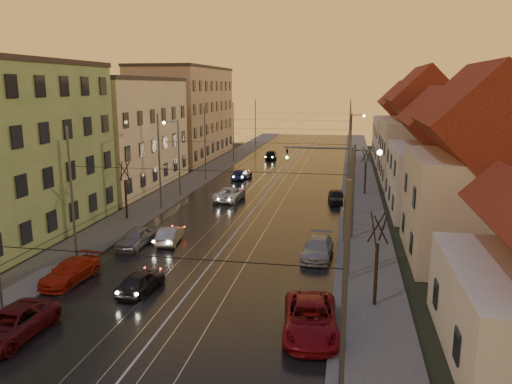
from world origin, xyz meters
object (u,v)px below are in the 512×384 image
Objects in this scene: parked_right_0 at (310,319)px; parked_right_2 at (337,197)px; parked_left_3 at (136,238)px; parked_right_1 at (318,248)px; street_lamp_3 at (353,138)px; street_lamp_2 at (176,150)px; driving_car_2 at (230,194)px; driving_car_3 at (241,174)px; driving_car_4 at (271,155)px; parked_left_2 at (70,272)px; traffic_light_mast at (340,179)px; parked_left_1 at (11,325)px; driving_car_1 at (170,235)px; driving_car_0 at (141,282)px; street_lamp_1 at (356,199)px.

parked_right_0 reaches higher than parked_right_2.
parked_left_3 is 0.87× the size of parked_right_1.
parked_left_3 is at bearing -115.19° from street_lamp_3.
street_lamp_2 reaches higher than parked_right_1.
driving_car_2 is at bearing 125.94° from parked_right_1.
driving_car_4 is (0.96, 17.67, 0.13)m from driving_car_3.
driving_car_3 is 0.97× the size of parked_left_2.
traffic_light_mast is 1.40× the size of driving_car_2.
parked_left_1 reaches higher than parked_left_3.
parked_right_1 is at bearing 166.53° from driving_car_1.
driving_car_3 is 16.33m from parked_right_2.
parked_left_3 is at bearing 136.05° from parked_right_0.
parked_right_1 is (9.46, 7.62, 0.04)m from driving_car_0.
driving_car_2 is 29.38m from driving_car_4.
driving_car_2 is (-12.23, -17.15, -4.17)m from street_lamp_3.
parked_left_2 is at bearing -96.00° from parked_left_3.
parked_left_2 is (-2.95, -34.36, 0.02)m from driving_car_3.
driving_car_4 is at bearing 89.67° from parked_left_1.
traffic_light_mast is 23.79m from parked_left_1.
parked_right_0 is at bearing 113.14° from driving_car_3.
driving_car_3 is at bearing 79.86° from driving_car_4.
parked_right_1 is at bearing -46.64° from street_lamp_2.
traffic_light_mast reaches higher than driving_car_3.
parked_right_0 reaches higher than driving_car_1.
street_lamp_3 is 49.23m from parked_left_1.
driving_car_0 is at bearing -119.70° from parked_right_2.
driving_car_4 reaches higher than parked_left_1.
street_lamp_2 is 1.99× the size of parked_left_3.
parked_left_2 is 0.81× the size of parked_right_0.
parked_left_3 is at bearing -80.71° from street_lamp_2.
driving_car_0 is at bearing 99.13° from driving_car_3.
driving_car_1 is at bearing 74.36° from parked_left_2.
driving_car_1 is (-13.31, 4.42, -4.25)m from street_lamp_1.
driving_car_0 is at bearing 92.57° from driving_car_1.
driving_car_2 reaches higher than driving_car_1.
traffic_light_mast is at bearing 125.14° from driving_car_3.
driving_car_4 is (-11.48, 40.23, -3.84)m from traffic_light_mast.
street_lamp_2 is at bearing -79.64° from driving_car_1.
parked_right_1 reaches higher than driving_car_1.
street_lamp_3 is at bearing 78.32° from parked_right_2.
driving_car_0 is at bearing -1.87° from parked_left_2.
driving_car_1 is at bearing 82.05° from driving_car_4.
parked_left_1 is at bearing -121.39° from parked_right_2.
driving_car_0 is 0.83× the size of parked_left_2.
driving_car_3 is at bearing -158.14° from street_lamp_3.
parked_right_0 is at bearing -35.74° from parked_left_3.
parked_right_2 is at bearing 62.93° from parked_left_2.
parked_left_1 is at bearing 65.49° from driving_car_0.
parked_right_0 is at bearing -104.90° from street_lamp_1.
street_lamp_3 reaches higher than parked_left_1.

